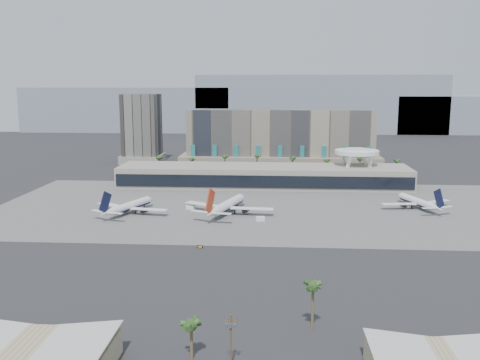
# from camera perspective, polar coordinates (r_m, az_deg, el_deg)

# --- Properties ---
(ground) EXTENTS (900.00, 900.00, 0.00)m
(ground) POSITION_cam_1_polar(r_m,az_deg,el_deg) (210.10, 1.78, -6.31)
(ground) COLOR #232326
(ground) RESTS_ON ground
(apron_pad) EXTENTS (260.00, 130.00, 0.06)m
(apron_pad) POSITION_cam_1_polar(r_m,az_deg,el_deg) (263.25, 2.22, -2.89)
(apron_pad) COLOR #5B5B59
(apron_pad) RESTS_ON ground
(mountain_ridge) EXTENTS (680.00, 60.00, 70.00)m
(mountain_ridge) POSITION_cam_1_polar(r_m,az_deg,el_deg) (672.24, 5.67, 7.66)
(mountain_ridge) COLOR gray
(mountain_ridge) RESTS_ON ground
(hotel) EXTENTS (140.00, 30.00, 42.00)m
(hotel) POSITION_cam_1_polar(r_m,az_deg,el_deg) (378.14, 4.28, 3.69)
(hotel) COLOR gray
(hotel) RESTS_ON ground
(office_tower) EXTENTS (30.00, 30.00, 52.00)m
(office_tower) POSITION_cam_1_polar(r_m,az_deg,el_deg) (415.68, -10.42, 4.99)
(office_tower) COLOR black
(office_tower) RESTS_ON ground
(terminal) EXTENTS (170.00, 32.50, 14.50)m
(terminal) POSITION_cam_1_polar(r_m,az_deg,el_deg) (315.72, 2.51, 0.52)
(terminal) COLOR #9F9A8B
(terminal) RESTS_ON ground
(saucer_structure) EXTENTS (26.00, 26.00, 21.89)m
(saucer_structure) POSITION_cam_1_polar(r_m,az_deg,el_deg) (323.52, 12.35, 2.66)
(saucer_structure) COLOR white
(saucer_structure) RESTS_ON ground
(palm_row) EXTENTS (157.80, 2.80, 13.10)m
(palm_row) POSITION_cam_1_polar(r_m,az_deg,el_deg) (349.76, 3.81, 2.12)
(palm_row) COLOR brown
(palm_row) RESTS_ON ground
(hangar_left) EXTENTS (36.65, 22.60, 7.55)m
(hangar_left) POSITION_cam_1_polar(r_m,az_deg,el_deg) (125.62, -22.19, -17.39)
(hangar_left) COLOR #9C8868
(hangar_left) RESTS_ON ground
(utility_pole) EXTENTS (3.20, 0.85, 12.00)m
(utility_pole) POSITION_cam_1_polar(r_m,az_deg,el_deg) (118.02, -1.00, -16.31)
(utility_pole) COLOR #4C3826
(utility_pole) RESTS_ON ground
(airliner_left) EXTENTS (36.75, 37.92, 13.79)m
(airliner_left) POSITION_cam_1_polar(r_m,az_deg,el_deg) (254.85, -11.75, -2.75)
(airliner_left) COLOR white
(airliner_left) RESTS_ON ground
(airliner_centre) EXTENTS (42.76, 44.29, 15.74)m
(airliner_centre) POSITION_cam_1_polar(r_m,az_deg,el_deg) (249.03, -1.40, -2.72)
(airliner_centre) COLOR white
(airliner_centre) RESTS_ON ground
(airliner_right) EXTENTS (35.23, 36.42, 13.08)m
(airliner_right) POSITION_cam_1_polar(r_m,az_deg,el_deg) (273.24, 18.47, -2.23)
(airliner_right) COLOR white
(airliner_right) RESTS_ON ground
(service_vehicle_a) EXTENTS (4.66, 3.46, 2.05)m
(service_vehicle_a) POSITION_cam_1_polar(r_m,az_deg,el_deg) (259.20, -5.28, -2.91)
(service_vehicle_a) COLOR white
(service_vehicle_a) RESTS_ON ground
(service_vehicle_b) EXTENTS (4.14, 2.80, 1.97)m
(service_vehicle_b) POSITION_cam_1_polar(r_m,az_deg,el_deg) (236.76, 2.18, -4.16)
(service_vehicle_b) COLOR white
(service_vehicle_b) RESTS_ON ground
(taxiway_sign) EXTENTS (2.22, 0.71, 1.00)m
(taxiway_sign) POSITION_cam_1_polar(r_m,az_deg,el_deg) (199.40, -4.30, -7.11)
(taxiway_sign) COLOR black
(taxiway_sign) RESTS_ON ground
(near_palm_a) EXTENTS (6.00, 6.00, 9.42)m
(near_palm_a) POSITION_cam_1_polar(r_m,az_deg,el_deg) (121.84, -5.22, -15.72)
(near_palm_a) COLOR brown
(near_palm_a) RESTS_ON ground
(near_palm_b) EXTENTS (6.00, 6.00, 12.85)m
(near_palm_b) POSITION_cam_1_polar(r_m,az_deg,el_deg) (133.99, 7.79, -11.72)
(near_palm_b) COLOR brown
(near_palm_b) RESTS_ON ground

